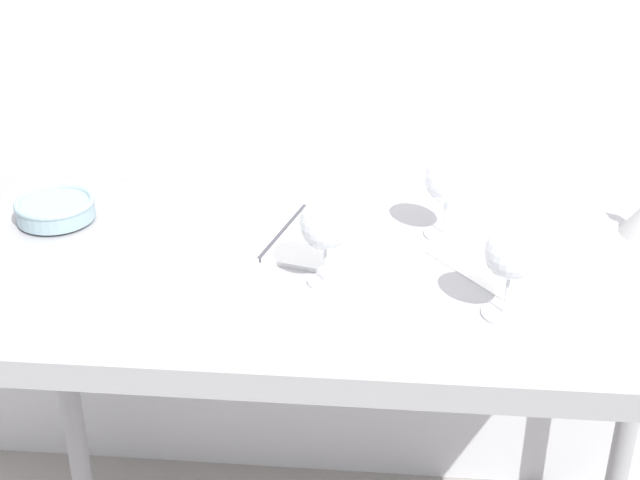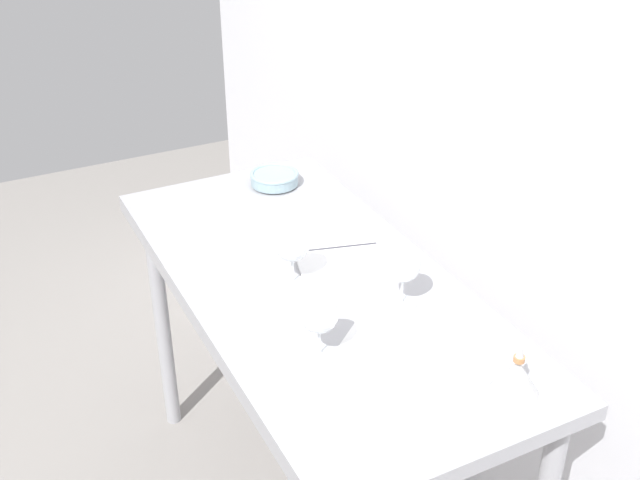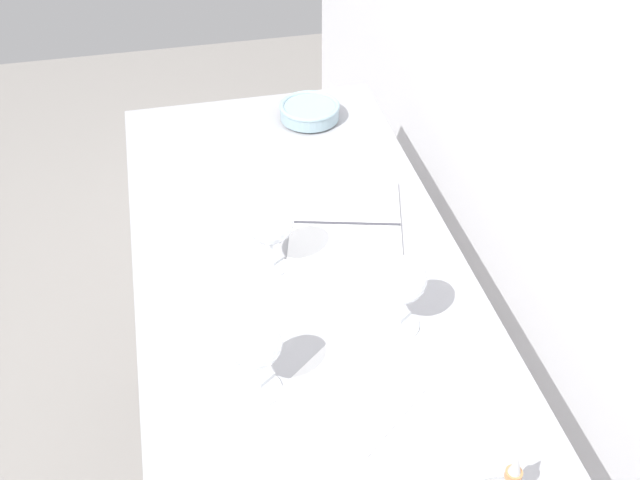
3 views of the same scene
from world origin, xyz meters
name	(u,v)px [view 2 (image 2 of 3)]	position (x,y,z in m)	size (l,w,h in m)	color
back_wall	(486,101)	(0.00, 0.49, 1.30)	(3.80, 0.04, 2.60)	silver
steel_counter	(314,313)	(0.00, -0.01, 0.79)	(1.40, 0.65, 0.90)	#A0A0A5
wine_glass_near_center	(292,245)	(-0.01, -0.06, 1.01)	(0.09, 0.09, 0.16)	white
wine_glass_near_right	(319,316)	(0.29, -0.14, 1.01)	(0.09, 0.09, 0.16)	white
wine_glass_far_right	(403,267)	(0.20, 0.13, 1.01)	(0.08, 0.08, 0.16)	white
open_notebook	(335,249)	(-0.11, 0.11, 0.90)	(0.36, 0.30, 0.01)	white
tasting_sheet_upper	(389,340)	(0.31, 0.03, 0.90)	(0.19, 0.23, 0.00)	white
tasting_bowl	(274,178)	(-0.55, 0.13, 0.93)	(0.15, 0.15, 0.05)	#4C4C4C
decanter_funnel	(516,376)	(0.58, 0.17, 0.94)	(0.10, 0.10, 0.13)	#B8B8B8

